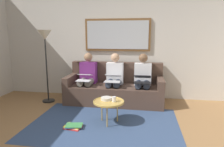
% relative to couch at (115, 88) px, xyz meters
% --- Properties ---
extents(wall_rear, '(6.00, 0.12, 2.60)m').
position_rel_couch_xyz_m(wall_rear, '(0.00, -0.48, 0.99)').
color(wall_rear, beige).
rests_on(wall_rear, ground_plane).
extents(area_rug, '(2.60, 1.80, 0.01)m').
position_rel_couch_xyz_m(area_rug, '(0.00, 1.27, -0.31)').
color(area_rug, '#33476B').
rests_on(area_rug, ground_plane).
extents(couch, '(2.20, 0.90, 0.90)m').
position_rel_couch_xyz_m(couch, '(0.00, 0.00, 0.00)').
color(couch, '#4C382D').
rests_on(couch, ground_plane).
extents(framed_mirror, '(1.59, 0.05, 0.77)m').
position_rel_couch_xyz_m(framed_mirror, '(0.00, -0.39, 1.24)').
color(framed_mirror, brown).
extents(coffee_table, '(0.55, 0.55, 0.42)m').
position_rel_couch_xyz_m(coffee_table, '(-0.07, 1.22, 0.08)').
color(coffee_table, tan).
rests_on(coffee_table, ground_plane).
extents(cup, '(0.07, 0.07, 0.09)m').
position_rel_couch_xyz_m(cup, '(-0.17, 1.23, 0.14)').
color(cup, silver).
rests_on(cup, coffee_table).
extents(bowl, '(0.20, 0.20, 0.05)m').
position_rel_couch_xyz_m(bowl, '(-0.02, 1.16, 0.12)').
color(bowl, beige).
rests_on(bowl, coffee_table).
extents(person_left, '(0.38, 0.58, 1.14)m').
position_rel_couch_xyz_m(person_left, '(-0.64, 0.07, 0.30)').
color(person_left, silver).
rests_on(person_left, couch).
extents(laptop_black, '(0.35, 0.35, 0.15)m').
position_rel_couch_xyz_m(laptop_black, '(-0.64, 0.31, 0.31)').
color(laptop_black, black).
extents(person_middle, '(0.38, 0.58, 1.14)m').
position_rel_couch_xyz_m(person_middle, '(0.00, 0.07, 0.30)').
color(person_middle, silver).
rests_on(person_middle, couch).
extents(laptop_silver, '(0.34, 0.35, 0.15)m').
position_rel_couch_xyz_m(laptop_silver, '(0.00, 0.31, 0.31)').
color(laptop_silver, silver).
extents(person_right, '(0.38, 0.58, 1.14)m').
position_rel_couch_xyz_m(person_right, '(0.64, 0.07, 0.30)').
color(person_right, '#66236B').
rests_on(person_right, couch).
extents(laptop_white, '(0.31, 0.34, 0.14)m').
position_rel_couch_xyz_m(laptop_white, '(0.64, 0.32, 0.31)').
color(laptop_white, white).
extents(magazine_stack, '(0.34, 0.27, 0.05)m').
position_rel_couch_xyz_m(magazine_stack, '(0.49, 1.50, -0.28)').
color(magazine_stack, red).
rests_on(magazine_stack, ground_plane).
extents(standing_lamp, '(0.32, 0.32, 1.66)m').
position_rel_couch_xyz_m(standing_lamp, '(1.55, 0.27, 1.06)').
color(standing_lamp, black).
rests_on(standing_lamp, ground_plane).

